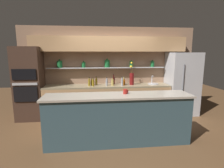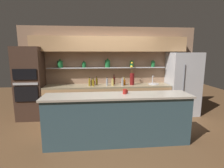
{
  "view_description": "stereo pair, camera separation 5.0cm",
  "coord_description": "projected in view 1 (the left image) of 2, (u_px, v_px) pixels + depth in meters",
  "views": [
    {
      "loc": [
        -0.49,
        -3.72,
        1.85
      ],
      "look_at": [
        -0.04,
        0.44,
        1.1
      ],
      "focal_mm": 28.0,
      "sensor_mm": 36.0,
      "label": 1
    },
    {
      "loc": [
        -0.44,
        -3.73,
        1.85
      ],
      "look_at": [
        -0.04,
        0.44,
        1.1
      ],
      "focal_mm": 28.0,
      "sensor_mm": 36.0,
      "label": 2
    }
  ],
  "objects": [
    {
      "name": "bottle_sauce_0",
      "position": [
        94.0,
        83.0,
        5.12
      ],
      "size": [
        0.05,
        0.05,
        0.16
      ],
      "color": "maroon",
      "rests_on": "back_counter_unit"
    },
    {
      "name": "bottle_spirit_2",
      "position": [
        112.0,
        82.0,
        5.0
      ],
      "size": [
        0.07,
        0.07,
        0.23
      ],
      "color": "tan",
      "rests_on": "back_counter_unit"
    },
    {
      "name": "bottle_oil_6",
      "position": [
        89.0,
        82.0,
        4.94
      ],
      "size": [
        0.06,
        0.06,
        0.24
      ],
      "color": "olive",
      "rests_on": "back_counter_unit"
    },
    {
      "name": "bottle_spirit_4",
      "position": [
        122.0,
        82.0,
        4.96
      ],
      "size": [
        0.06,
        0.06,
        0.26
      ],
      "color": "gray",
      "rests_on": "back_counter_unit"
    },
    {
      "name": "sink_fixture",
      "position": [
        153.0,
        83.0,
        5.21
      ],
      "size": [
        0.31,
        0.31,
        0.25
      ],
      "color": "#B7B7BC",
      "rests_on": "back_counter_unit"
    },
    {
      "name": "refrigerator",
      "position": [
        182.0,
        84.0,
        5.26
      ],
      "size": [
        0.86,
        0.73,
        1.85
      ],
      "color": "#B7B7BC",
      "rests_on": "ground_plane"
    },
    {
      "name": "oven_tower",
      "position": [
        29.0,
        84.0,
        4.81
      ],
      "size": [
        0.71,
        0.64,
        2.01
      ],
      "color": "#3D281E",
      "rests_on": "ground_plane"
    },
    {
      "name": "coffee_mug",
      "position": [
        125.0,
        92.0,
        3.55
      ],
      "size": [
        0.1,
        0.08,
        0.1
      ],
      "color": "maroon",
      "rests_on": "island_counter"
    },
    {
      "name": "bottle_oil_9",
      "position": [
        96.0,
        82.0,
        5.1
      ],
      "size": [
        0.06,
        0.06,
        0.24
      ],
      "color": "#47380A",
      "rests_on": "back_counter_unit"
    },
    {
      "name": "bottle_oil_3",
      "position": [
        93.0,
        83.0,
        4.88
      ],
      "size": [
        0.05,
        0.05,
        0.24
      ],
      "color": "olive",
      "rests_on": "back_counter_unit"
    },
    {
      "name": "back_counter_unit",
      "position": [
        108.0,
        100.0,
        5.14
      ],
      "size": [
        3.59,
        0.62,
        0.92
      ],
      "color": "tan",
      "rests_on": "ground_plane"
    },
    {
      "name": "island_counter",
      "position": [
        118.0,
        119.0,
        3.58
      ],
      "size": [
        2.96,
        0.61,
        1.02
      ],
      "color": "#334C56",
      "rests_on": "ground_plane"
    },
    {
      "name": "bottle_sauce_1",
      "position": [
        124.0,
        82.0,
        5.08
      ],
      "size": [
        0.06,
        0.06,
        0.19
      ],
      "color": "#9E4C0A",
      "rests_on": "back_counter_unit"
    },
    {
      "name": "flower_vase",
      "position": [
        132.0,
        78.0,
        5.1
      ],
      "size": [
        0.13,
        0.15,
        0.66
      ],
      "color": "maroon",
      "rests_on": "back_counter_unit"
    },
    {
      "name": "bottle_spirit_5",
      "position": [
        124.0,
        81.0,
        5.15
      ],
      "size": [
        0.06,
        0.06,
        0.24
      ],
      "color": "tan",
      "rests_on": "back_counter_unit"
    },
    {
      "name": "bottle_spirit_7",
      "position": [
        107.0,
        82.0,
        4.98
      ],
      "size": [
        0.06,
        0.06,
        0.24
      ],
      "color": "gray",
      "rests_on": "back_counter_unit"
    },
    {
      "name": "bottle_wine_8",
      "position": [
        114.0,
        80.0,
        5.21
      ],
      "size": [
        0.07,
        0.07,
        0.3
      ],
      "color": "#380C0C",
      "rests_on": "back_counter_unit"
    },
    {
      "name": "bottle_oil_10",
      "position": [
        92.0,
        83.0,
        5.0
      ],
      "size": [
        0.06,
        0.06,
        0.21
      ],
      "color": "#47380A",
      "rests_on": "back_counter_unit"
    },
    {
      "name": "back_wall_unit",
      "position": [
        109.0,
        63.0,
        5.24
      ],
      "size": [
        5.2,
        0.44,
        2.6
      ],
      "color": "#937056",
      "rests_on": "ground_plane"
    },
    {
      "name": "ground_plane",
      "position": [
        116.0,
        134.0,
        4.02
      ],
      "size": [
        12.0,
        12.0,
        0.0
      ],
      "primitive_type": "plane",
      "color": "brown"
    }
  ]
}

